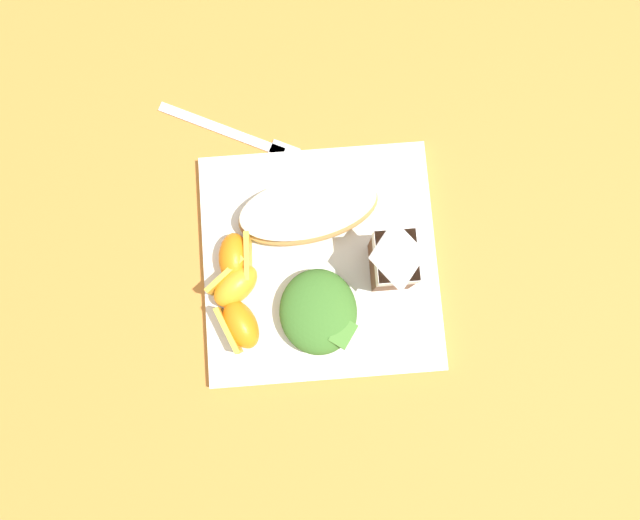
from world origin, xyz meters
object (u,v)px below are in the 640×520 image
at_px(green_salad_pile, 318,312).
at_px(milk_carton, 394,260).
at_px(orange_wedge_front, 236,258).
at_px(metal_fork, 240,136).
at_px(orange_wedge_middle, 235,285).
at_px(white_plate, 320,262).
at_px(orange_wedge_rear, 240,325).
at_px(cheesy_pizza_bread, 308,209).

height_order(green_salad_pile, milk_carton, milk_carton).
relative_size(milk_carton, orange_wedge_front, 1.79).
xyz_separation_m(green_salad_pile, metal_fork, (-0.23, -0.08, -0.03)).
distance_m(green_salad_pile, orange_wedge_middle, 0.10).
height_order(green_salad_pile, orange_wedge_front, same).
xyz_separation_m(milk_carton, orange_wedge_front, (-0.02, -0.18, -0.04)).
xyz_separation_m(orange_wedge_front, metal_fork, (-0.16, 0.01, -0.03)).
bearing_deg(green_salad_pile, white_plate, 173.65).
bearing_deg(metal_fork, green_salad_pile, 19.48).
distance_m(orange_wedge_front, orange_wedge_rear, 0.08).
xyz_separation_m(orange_wedge_middle, orange_wedge_rear, (0.05, 0.00, 0.00)).
xyz_separation_m(green_salad_pile, orange_wedge_middle, (-0.04, -0.09, -0.00)).
xyz_separation_m(milk_carton, metal_fork, (-0.18, -0.17, -0.07)).
relative_size(green_salad_pile, metal_fork, 0.56).
relative_size(milk_carton, metal_fork, 0.62).
height_order(green_salad_pile, orange_wedge_rear, same).
relative_size(cheesy_pizza_bread, orange_wedge_front, 2.93).
bearing_deg(metal_fork, cheesy_pizza_bread, 36.04).
bearing_deg(orange_wedge_front, metal_fork, 176.59).
distance_m(cheesy_pizza_bread, orange_wedge_front, 0.10).
bearing_deg(green_salad_pile, orange_wedge_middle, -112.32).
relative_size(green_salad_pile, orange_wedge_rear, 1.44).
bearing_deg(cheesy_pizza_bread, green_salad_pile, 1.12).
relative_size(white_plate, metal_fork, 1.58).
distance_m(cheesy_pizza_bread, orange_wedge_middle, 0.12).
xyz_separation_m(white_plate, orange_wedge_rear, (0.07, -0.10, 0.03)).
height_order(white_plate, metal_fork, white_plate).
xyz_separation_m(white_plate, orange_wedge_middle, (0.02, -0.10, 0.03)).
bearing_deg(orange_wedge_front, orange_wedge_middle, -5.76).
bearing_deg(orange_wedge_middle, orange_wedge_front, 174.24).
distance_m(white_plate, milk_carton, 0.11).
relative_size(cheesy_pizza_bread, green_salad_pile, 1.80).
bearing_deg(orange_wedge_middle, milk_carton, 92.92).
bearing_deg(milk_carton, orange_wedge_front, -96.95).
bearing_deg(orange_wedge_front, cheesy_pizza_bread, 120.35).
relative_size(cheesy_pizza_bread, orange_wedge_rear, 2.60).
bearing_deg(green_salad_pile, cheesy_pizza_bread, -178.88).
bearing_deg(orange_wedge_rear, orange_wedge_front, 179.95).
relative_size(white_plate, cheesy_pizza_bread, 1.56).
height_order(green_salad_pile, orange_wedge_middle, same).
relative_size(white_plate, orange_wedge_rear, 4.04).
bearing_deg(white_plate, milk_carton, 80.52).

